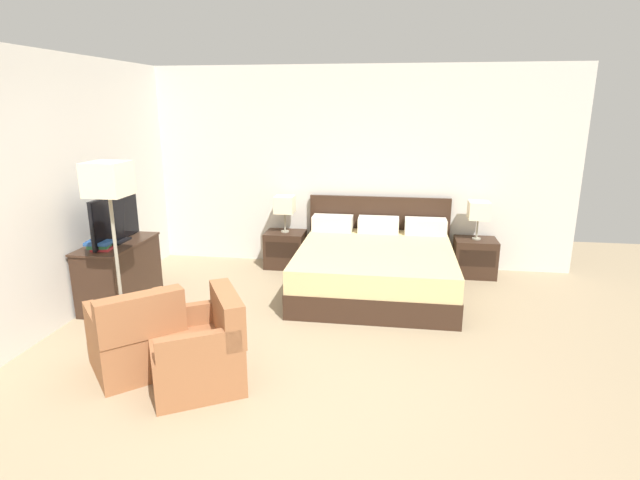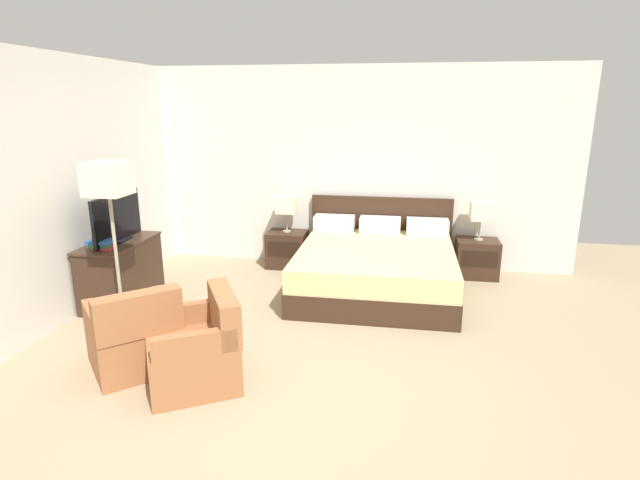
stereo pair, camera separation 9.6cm
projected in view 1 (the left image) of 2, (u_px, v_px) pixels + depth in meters
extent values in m
plane|color=#998466|center=(287.00, 394.00, 3.91)|extent=(10.19, 10.19, 0.00)
cube|color=beige|center=(338.00, 168.00, 6.82)|extent=(6.28, 0.06, 2.70)
cube|color=beige|center=(74.00, 187.00, 5.25)|extent=(0.06, 5.20, 2.70)
cube|color=#332116|center=(375.00, 281.00, 6.01)|extent=(1.83, 1.96, 0.28)
cube|color=#D6BC7F|center=(375.00, 259.00, 5.94)|extent=(1.81, 1.94, 0.26)
cube|color=#332116|center=(379.00, 232.00, 6.87)|extent=(1.90, 0.05, 0.98)
cube|color=beige|center=(333.00, 223.00, 6.74)|extent=(0.54, 0.28, 0.20)
cube|color=beige|center=(378.00, 225.00, 6.65)|extent=(0.54, 0.28, 0.20)
cube|color=beige|center=(425.00, 226.00, 6.56)|extent=(0.54, 0.28, 0.20)
cube|color=#332116|center=(285.00, 249.00, 6.92)|extent=(0.53, 0.42, 0.50)
cube|color=black|center=(282.00, 250.00, 6.71)|extent=(0.45, 0.01, 0.22)
cube|color=#332116|center=(475.00, 257.00, 6.56)|extent=(0.53, 0.42, 0.50)
cube|color=black|center=(477.00, 258.00, 6.35)|extent=(0.45, 0.01, 0.22)
cylinder|color=gray|center=(285.00, 231.00, 6.86)|extent=(0.11, 0.11, 0.02)
cylinder|color=gray|center=(285.00, 222.00, 6.82)|extent=(0.02, 0.02, 0.25)
cube|color=beige|center=(285.00, 204.00, 6.76)|extent=(0.26, 0.26, 0.23)
cylinder|color=gray|center=(476.00, 239.00, 6.49)|extent=(0.11, 0.11, 0.02)
cylinder|color=gray|center=(477.00, 228.00, 6.45)|extent=(0.02, 0.02, 0.25)
cube|color=beige|center=(479.00, 210.00, 6.39)|extent=(0.26, 0.26, 0.23)
cube|color=#332116|center=(120.00, 273.00, 5.62)|extent=(0.50, 1.00, 0.71)
cube|color=#382419|center=(116.00, 244.00, 5.53)|extent=(0.52, 1.03, 0.02)
cube|color=black|center=(118.00, 241.00, 5.55)|extent=(0.18, 0.28, 0.02)
cube|color=black|center=(115.00, 218.00, 5.48)|extent=(0.04, 0.90, 0.53)
cube|color=black|center=(117.00, 218.00, 5.48)|extent=(0.01, 0.88, 0.50)
cube|color=#B7282D|center=(102.00, 249.00, 5.24)|extent=(0.21, 0.18, 0.03)
cube|color=#2D7042|center=(99.00, 246.00, 5.23)|extent=(0.23, 0.20, 0.04)
cube|color=#234C8E|center=(99.00, 243.00, 5.22)|extent=(0.27, 0.20, 0.03)
cube|color=#935B38|center=(137.00, 346.00, 4.26)|extent=(0.96, 0.96, 0.40)
cube|color=#935B38|center=(141.00, 316.00, 3.94)|extent=(0.61, 0.58, 0.36)
cube|color=#935B38|center=(96.00, 323.00, 4.03)|extent=(0.49, 0.52, 0.18)
cube|color=#935B38|center=(168.00, 307.00, 4.34)|extent=(0.49, 0.52, 0.18)
cube|color=#935B38|center=(196.00, 362.00, 4.00)|extent=(0.93, 0.93, 0.40)
cube|color=#935B38|center=(227.00, 313.00, 3.99)|extent=(0.48, 0.67, 0.36)
cube|color=#935B38|center=(199.00, 345.00, 3.66)|extent=(0.59, 0.39, 0.18)
cube|color=#935B38|center=(189.00, 315.00, 4.19)|extent=(0.59, 0.39, 0.18)
cylinder|color=gray|center=(126.00, 338.00, 4.83)|extent=(0.28, 0.28, 0.02)
cylinder|color=gray|center=(118.00, 269.00, 4.64)|extent=(0.03, 0.03, 1.38)
cube|color=beige|center=(108.00, 179.00, 4.42)|extent=(0.34, 0.34, 0.30)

